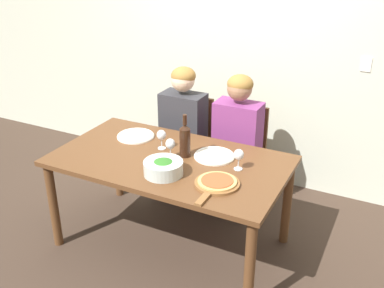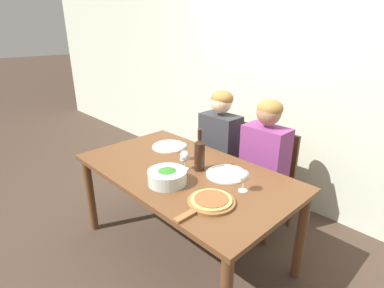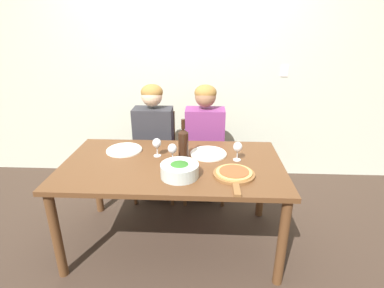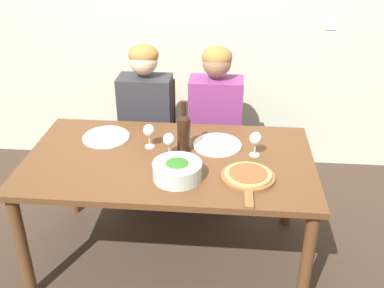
% 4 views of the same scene
% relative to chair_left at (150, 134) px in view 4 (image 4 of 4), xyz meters
% --- Properties ---
extents(ground_plane, '(40.00, 40.00, 0.00)m').
position_rel_chair_left_xyz_m(ground_plane, '(0.27, -0.81, -0.47)').
color(ground_plane, '#3D2D23').
extents(back_wall, '(10.00, 0.06, 2.70)m').
position_rel_chair_left_xyz_m(back_wall, '(0.27, 0.52, 0.88)').
color(back_wall, beige).
rests_on(back_wall, ground).
extents(dining_table, '(1.68, 0.95, 0.74)m').
position_rel_chair_left_xyz_m(dining_table, '(0.27, -0.81, 0.18)').
color(dining_table, brown).
rests_on(dining_table, ground).
extents(chair_left, '(0.42, 0.42, 0.88)m').
position_rel_chair_left_xyz_m(chair_left, '(0.00, 0.00, 0.00)').
color(chair_left, brown).
rests_on(chair_left, ground).
extents(chair_right, '(0.42, 0.42, 0.88)m').
position_rel_chair_left_xyz_m(chair_right, '(0.51, 0.00, 0.00)').
color(chair_right, brown).
rests_on(chair_right, ground).
extents(person_woman, '(0.47, 0.51, 1.20)m').
position_rel_chair_left_xyz_m(person_woman, '(-0.00, -0.11, 0.25)').
color(person_woman, '#28282D').
rests_on(person_woman, ground).
extents(person_man, '(0.47, 0.51, 1.20)m').
position_rel_chair_left_xyz_m(person_man, '(0.51, -0.11, 0.25)').
color(person_man, '#28282D').
rests_on(person_man, ground).
extents(wine_bottle, '(0.08, 0.08, 0.32)m').
position_rel_chair_left_xyz_m(wine_bottle, '(0.34, -0.72, 0.39)').
color(wine_bottle, black).
rests_on(wine_bottle, dining_table).
extents(broccoli_bowl, '(0.27, 0.27, 0.10)m').
position_rel_chair_left_xyz_m(broccoli_bowl, '(0.34, -1.03, 0.31)').
color(broccoli_bowl, silver).
rests_on(broccoli_bowl, dining_table).
extents(dinner_plate_left, '(0.30, 0.30, 0.02)m').
position_rel_chair_left_xyz_m(dinner_plate_left, '(-0.16, -0.60, 0.27)').
color(dinner_plate_left, silver).
rests_on(dinner_plate_left, dining_table).
extents(dinner_plate_right, '(0.30, 0.30, 0.02)m').
position_rel_chair_left_xyz_m(dinner_plate_right, '(0.54, -0.64, 0.27)').
color(dinner_plate_right, silver).
rests_on(dinner_plate_right, dining_table).
extents(pizza_on_board, '(0.29, 0.43, 0.04)m').
position_rel_chair_left_xyz_m(pizza_on_board, '(0.72, -1.00, 0.28)').
color(pizza_on_board, brown).
rests_on(pizza_on_board, dining_table).
extents(wine_glass_left, '(0.07, 0.07, 0.15)m').
position_rel_chair_left_xyz_m(wine_glass_left, '(0.13, -0.69, 0.37)').
color(wine_glass_left, silver).
rests_on(wine_glass_left, dining_table).
extents(wine_glass_right, '(0.07, 0.07, 0.15)m').
position_rel_chair_left_xyz_m(wine_glass_right, '(0.76, -0.74, 0.37)').
color(wine_glass_right, silver).
rests_on(wine_glass_right, dining_table).
extents(wine_glass_centre, '(0.07, 0.07, 0.15)m').
position_rel_chair_left_xyz_m(wine_glass_centre, '(0.26, -0.80, 0.37)').
color(wine_glass_centre, silver).
rests_on(wine_glass_centre, dining_table).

